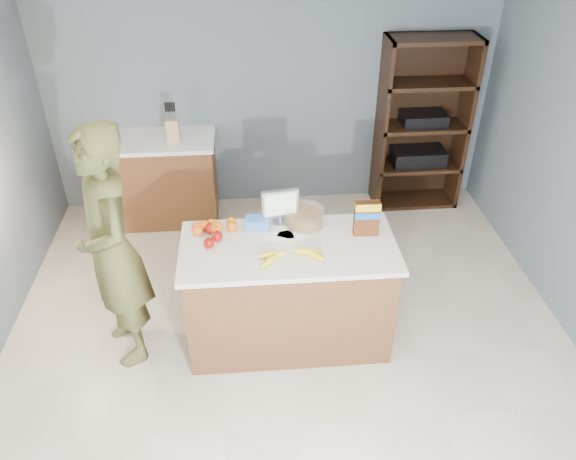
{
  "coord_description": "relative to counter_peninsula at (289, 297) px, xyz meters",
  "views": [
    {
      "loc": [
        -0.28,
        -2.95,
        3.24
      ],
      "look_at": [
        0.0,
        0.35,
        1.0
      ],
      "focal_mm": 35.0,
      "sensor_mm": 36.0,
      "label": 1
    }
  ],
  "objects": [
    {
      "name": "floor",
      "position": [
        0.0,
        -0.3,
        -0.42
      ],
      "size": [
        4.5,
        5.0,
        0.02
      ],
      "primitive_type": "cube",
      "color": "beige",
      "rests_on": "ground"
    },
    {
      "name": "blue_carton",
      "position": [
        -0.21,
        0.25,
        0.52
      ],
      "size": [
        0.19,
        0.14,
        0.08
      ],
      "primitive_type": "cube",
      "rotation": [
        0.0,
        0.0,
        -0.13
      ],
      "color": "blue",
      "rests_on": "counter_peninsula"
    },
    {
      "name": "apples",
      "position": [
        -0.55,
        0.11,
        0.52
      ],
      "size": [
        0.14,
        0.26,
        0.08
      ],
      "color": "#910D07",
      "rests_on": "counter_peninsula"
    },
    {
      "name": "oranges",
      "position": [
        -0.54,
        0.23,
        0.52
      ],
      "size": [
        0.33,
        0.19,
        0.08
      ],
      "color": "orange",
      "rests_on": "counter_peninsula"
    },
    {
      "name": "walls",
      "position": [
        0.0,
        -0.3,
        1.24
      ],
      "size": [
        4.52,
        5.02,
        2.51
      ],
      "color": "slate",
      "rests_on": "ground"
    },
    {
      "name": "bananas",
      "position": [
        0.0,
        -0.15,
        0.51
      ],
      "size": [
        0.48,
        0.24,
        0.05
      ],
      "color": "yellow",
      "rests_on": "counter_peninsula"
    },
    {
      "name": "envelopes",
      "position": [
        -0.01,
        0.12,
        0.49
      ],
      "size": [
        0.34,
        0.2,
        0.0
      ],
      "color": "white",
      "rests_on": "counter_peninsula"
    },
    {
      "name": "salad_bowl",
      "position": [
        0.14,
        0.27,
        0.54
      ],
      "size": [
        0.3,
        0.3,
        0.13
      ],
      "color": "#267219",
      "rests_on": "counter_peninsula"
    },
    {
      "name": "back_cabinet",
      "position": [
        -1.2,
        1.9,
        0.04
      ],
      "size": [
        1.24,
        0.62,
        0.9
      ],
      "color": "brown",
      "rests_on": "ground"
    },
    {
      "name": "shelving_unit",
      "position": [
        1.55,
        2.05,
        0.45
      ],
      "size": [
        0.9,
        0.4,
        1.8
      ],
      "color": "black",
      "rests_on": "ground"
    },
    {
      "name": "tv",
      "position": [
        -0.04,
        0.3,
        0.64
      ],
      "size": [
        0.28,
        0.12,
        0.28
      ],
      "color": "silver",
      "rests_on": "counter_peninsula"
    },
    {
      "name": "counter_peninsula",
      "position": [
        0.0,
        0.0,
        0.0
      ],
      "size": [
        1.56,
        0.76,
        0.9
      ],
      "color": "brown",
      "rests_on": "ground"
    },
    {
      "name": "person",
      "position": [
        -1.24,
        -0.0,
        0.52
      ],
      "size": [
        0.69,
        0.81,
        1.87
      ],
      "primitive_type": "imported",
      "rotation": [
        0.0,
        0.0,
        -1.13
      ],
      "color": "brown",
      "rests_on": "ground"
    },
    {
      "name": "knife_block",
      "position": [
        -0.97,
        1.85,
        0.6
      ],
      "size": [
        0.12,
        0.1,
        0.31
      ],
      "color": "tan",
      "rests_on": "back_cabinet"
    },
    {
      "name": "cereal_box",
      "position": [
        0.58,
        0.1,
        0.64
      ],
      "size": [
        0.18,
        0.07,
        0.27
      ],
      "color": "#592B14",
      "rests_on": "counter_peninsula"
    }
  ]
}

